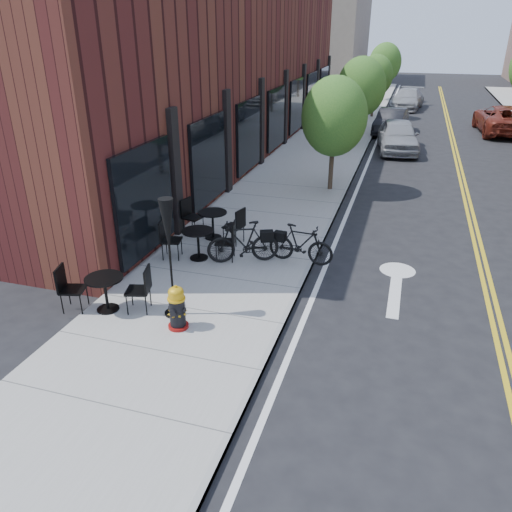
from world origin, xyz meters
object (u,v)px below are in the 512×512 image
(fire_hydrant, at_px, (177,308))
(bistro_set_a, at_px, (105,289))
(bicycle_left, at_px, (243,242))
(parked_car_a, at_px, (398,136))
(bistro_set_b, at_px, (198,240))
(parked_car_c, at_px, (407,99))
(bicycle_right, at_px, (301,244))
(patio_umbrella, at_px, (168,234))
(parked_car_b, at_px, (391,121))
(parked_car_far, at_px, (503,119))
(bistro_set_c, at_px, (213,221))

(fire_hydrant, distance_m, bistro_set_a, 1.66)
(bicycle_left, distance_m, parked_car_a, 14.05)
(bistro_set_a, relative_size, bistro_set_b, 0.98)
(bistro_set_a, xyz_separation_m, parked_car_c, (4.93, 30.17, 0.08))
(bicycle_right, xyz_separation_m, bistro_set_a, (-3.25, -3.33, -0.00))
(fire_hydrant, height_order, bicycle_left, bicycle_left)
(patio_umbrella, relative_size, parked_car_b, 0.62)
(bicycle_right, distance_m, parked_car_a, 13.45)
(parked_car_far, bearing_deg, parked_car_a, 45.07)
(bicycle_right, relative_size, bistro_set_a, 0.89)
(patio_umbrella, bearing_deg, fire_hydrant, -56.00)
(patio_umbrella, xyz_separation_m, parked_car_far, (8.76, 22.44, -1.11))
(bicycle_left, relative_size, parked_car_a, 0.41)
(bicycle_right, xyz_separation_m, parked_car_far, (6.88, 19.35, 0.14))
(parked_car_b, bearing_deg, bistro_set_b, -95.23)
(parked_car_c, bearing_deg, parked_car_b, -86.55)
(parked_car_a, height_order, parked_car_far, parked_car_far)
(bistro_set_b, xyz_separation_m, parked_car_a, (4.10, 13.86, 0.11))
(fire_hydrant, xyz_separation_m, bistro_set_a, (-1.65, 0.17, 0.05))
(parked_car_c, distance_m, parked_car_far, 9.11)
(bistro_set_b, height_order, parked_car_b, parked_car_b)
(bistro_set_b, height_order, parked_car_far, parked_car_far)
(bistro_set_a, bearing_deg, bistro_set_b, 58.72)
(fire_hydrant, distance_m, bicycle_right, 3.85)
(fire_hydrant, xyz_separation_m, parked_car_b, (2.70, 21.07, 0.10))
(bistro_set_b, height_order, bistro_set_c, same)
(patio_umbrella, bearing_deg, parked_car_far, 68.67)
(patio_umbrella, bearing_deg, bistro_set_a, -169.69)
(bicycle_left, relative_size, parked_car_far, 0.32)
(bicycle_left, relative_size, parked_car_c, 0.38)
(bistro_set_a, height_order, bistro_set_c, bistro_set_c)
(parked_car_far, bearing_deg, bistro_set_c, 59.06)
(bistro_set_c, height_order, patio_umbrella, patio_umbrella)
(parked_car_a, relative_size, parked_car_b, 1.08)
(parked_car_c, bearing_deg, bistro_set_b, -91.58)
(fire_hydrant, distance_m, parked_car_c, 30.52)
(parked_car_c, bearing_deg, bistro_set_a, -92.29)
(bistro_set_c, distance_m, parked_car_a, 13.23)
(bistro_set_a, height_order, parked_car_b, parked_car_b)
(parked_car_b, bearing_deg, bistro_set_a, -95.89)
(parked_car_a, height_order, parked_car_c, parked_car_a)
(bistro_set_c, bearing_deg, patio_umbrella, -66.22)
(fire_hydrant, height_order, bicycle_right, bicycle_right)
(fire_hydrant, bearing_deg, parked_car_c, 87.83)
(bistro_set_c, bearing_deg, fire_hydrant, -63.57)
(bistro_set_a, relative_size, parked_car_b, 0.46)
(fire_hydrant, relative_size, bistro_set_a, 0.50)
(fire_hydrant, bearing_deg, parked_car_far, 73.64)
(bicycle_left, height_order, parked_car_c, parked_car_c)
(bistro_set_b, bearing_deg, parked_car_c, 68.97)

